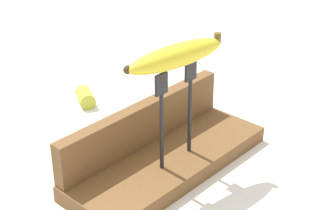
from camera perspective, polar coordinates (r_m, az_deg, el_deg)
ground_plane at (r=0.99m, az=-0.00°, el=-6.69°), size 3.00×3.00×0.00m
wooden_board at (r=0.98m, az=-0.00°, el=-5.98°), size 0.39×0.15×0.03m
board_backstop at (r=0.98m, az=-2.67°, el=-1.98°), size 0.39×0.02×0.08m
fork_stand_center at (r=0.91m, az=0.86°, el=-0.05°), size 0.10×0.01×0.18m
banana_raised_center at (r=0.87m, az=0.90°, el=5.20°), size 0.20×0.07×0.04m
banana_chunk_near at (r=1.21m, az=-8.69°, el=0.86°), size 0.06×0.07×0.03m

